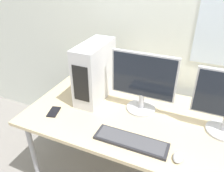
% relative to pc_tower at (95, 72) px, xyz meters
% --- Properties ---
extents(wall_back, '(8.00, 0.07, 2.70)m').
position_rel_pc_tower_xyz_m(wall_back, '(0.74, 0.45, 0.40)').
color(wall_back, silver).
rests_on(wall_back, ground_plane).
extents(desk, '(2.33, 0.88, 0.71)m').
position_rel_pc_tower_xyz_m(desk, '(0.74, -0.12, -0.28)').
color(desk, '#D1BA8E').
rests_on(desk, ground_plane).
extents(pc_tower, '(0.18, 0.44, 0.48)m').
position_rel_pc_tower_xyz_m(pc_tower, '(0.00, 0.00, 0.00)').
color(pc_tower, silver).
rests_on(pc_tower, desk).
extents(monitor_main, '(0.48, 0.23, 0.47)m').
position_rel_pc_tower_xyz_m(monitor_main, '(0.41, -0.02, 0.01)').
color(monitor_main, '#B7B7BC').
rests_on(monitor_main, desk).
extents(keyboard, '(0.48, 0.14, 0.02)m').
position_rel_pc_tower_xyz_m(keyboard, '(0.46, -0.40, -0.23)').
color(keyboard, '#28282D').
rests_on(keyboard, desk).
extents(mouse, '(0.06, 0.09, 0.03)m').
position_rel_pc_tower_xyz_m(mouse, '(0.76, -0.42, -0.22)').
color(mouse, '#B2B2B7').
rests_on(mouse, desk).
extents(cell_phone, '(0.10, 0.14, 0.01)m').
position_rel_pc_tower_xyz_m(cell_phone, '(-0.19, -0.33, -0.23)').
color(cell_phone, black).
rests_on(cell_phone, desk).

